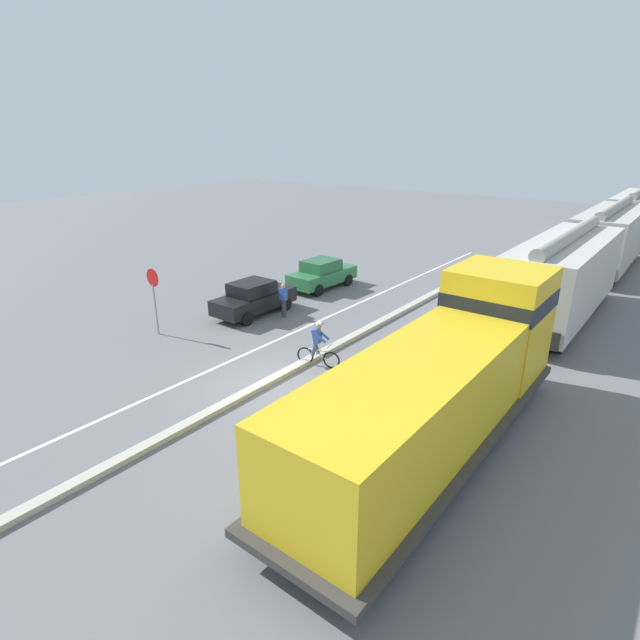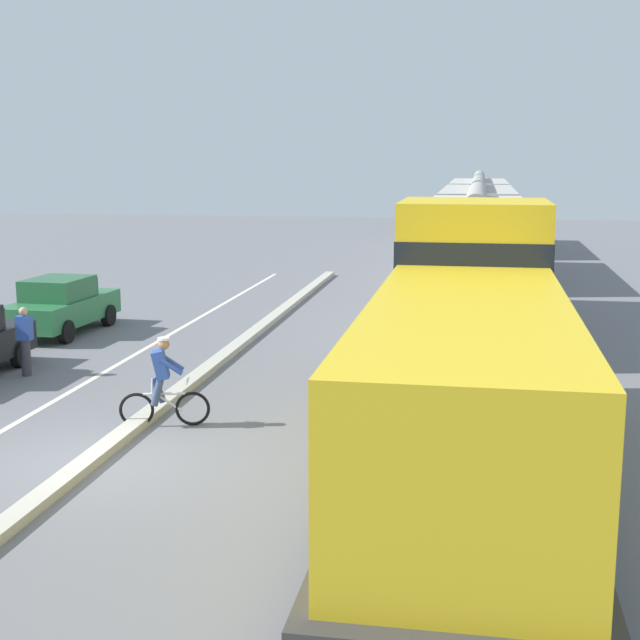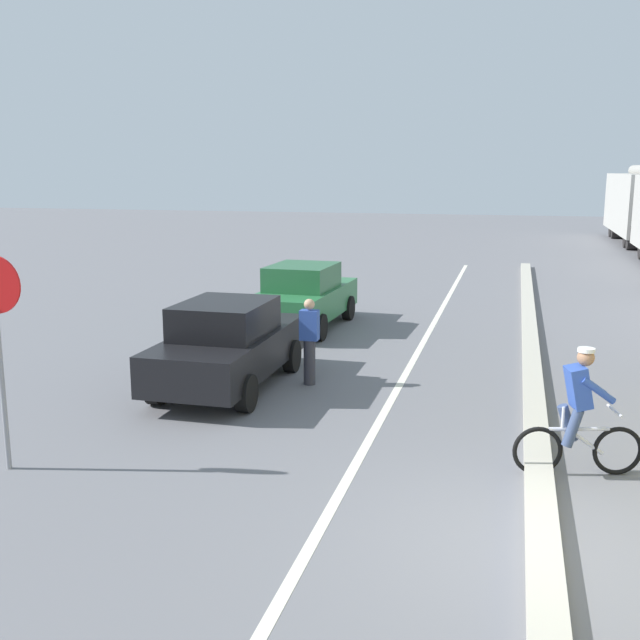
{
  "view_description": "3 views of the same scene",
  "coord_description": "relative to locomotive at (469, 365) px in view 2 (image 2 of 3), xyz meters",
  "views": [
    {
      "loc": [
        10.79,
        -11.0,
        8.03
      ],
      "look_at": [
        -0.19,
        3.15,
        1.38
      ],
      "focal_mm": 28.0,
      "sensor_mm": 36.0,
      "label": 1
    },
    {
      "loc": [
        6.24,
        -13.28,
        5.05
      ],
      "look_at": [
        3.22,
        3.56,
        1.88
      ],
      "focal_mm": 50.0,
      "sensor_mm": 36.0,
      "label": 2
    },
    {
      "loc": [
        -0.44,
        -7.64,
        3.95
      ],
      "look_at": [
        -4.05,
        6.14,
        1.07
      ],
      "focal_mm": 42.0,
      "sensor_mm": 36.0,
      "label": 3
    }
  ],
  "objects": [
    {
      "name": "ground_plane",
      "position": [
        -6.14,
        -0.59,
        -1.8
      ],
      "size": [
        120.0,
        120.0,
        0.0
      ],
      "primitive_type": "plane",
      "color": "slate"
    },
    {
      "name": "median_curb",
      "position": [
        -6.14,
        5.41,
        -1.72
      ],
      "size": [
        0.36,
        36.0,
        0.16
      ],
      "primitive_type": "cube",
      "color": "#B2AD9E",
      "rests_on": "ground"
    },
    {
      "name": "lane_stripe",
      "position": [
        -8.54,
        5.41,
        -1.79
      ],
      "size": [
        0.14,
        36.0,
        0.01
      ],
      "primitive_type": "cube",
      "color": "silver",
      "rests_on": "ground"
    },
    {
      "name": "locomotive",
      "position": [
        0.0,
        0.0,
        0.0
      ],
      "size": [
        3.1,
        11.61,
        4.2
      ],
      "color": "gold",
      "rests_on": "ground"
    },
    {
      "name": "hopper_car_lead",
      "position": [
        0.0,
        12.16,
        0.28
      ],
      "size": [
        2.9,
        10.6,
        4.18
      ],
      "color": "#B6B3AC",
      "rests_on": "ground"
    },
    {
      "name": "hopper_car_middle",
      "position": [
        0.0,
        23.76,
        0.28
      ],
      "size": [
        2.9,
        10.6,
        4.18
      ],
      "color": "#ADABA3",
      "rests_on": "ground"
    },
    {
      "name": "hopper_car_trailing",
      "position": [
        0.0,
        35.36,
        0.28
      ],
      "size": [
        2.9,
        10.6,
        4.18
      ],
      "color": "#B0ADA5",
      "rests_on": "ground"
    },
    {
      "name": "parked_car_green",
      "position": [
        -11.67,
        9.64,
        -0.98
      ],
      "size": [
        1.97,
        4.27,
        1.62
      ],
      "color": "#286B3D",
      "rests_on": "ground"
    },
    {
      "name": "cyclist",
      "position": [
        -5.67,
        1.58,
        -0.98
      ],
      "size": [
        1.67,
        0.59,
        1.71
      ],
      "color": "black",
      "rests_on": "ground"
    },
    {
      "name": "pedestrian_by_cars",
      "position": [
        -10.18,
        4.77,
        -0.95
      ],
      "size": [
        0.34,
        0.22,
        1.62
      ],
      "color": "#33333D",
      "rests_on": "ground"
    }
  ]
}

